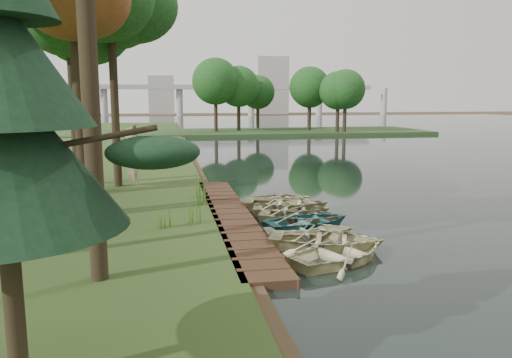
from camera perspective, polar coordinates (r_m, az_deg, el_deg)
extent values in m
plane|color=#3D2F1D|center=(21.31, 1.44, -4.55)|extent=(300.00, 300.00, 0.00)
cube|color=#3C2517|center=(21.01, -2.84, -4.33)|extent=(1.60, 16.00, 0.30)
cube|color=#26401C|center=(71.48, -0.47, 5.36)|extent=(50.00, 14.00, 0.45)
cylinder|color=black|center=(71.16, -19.47, 6.94)|extent=(0.50, 0.50, 4.80)
sphere|color=#1C4B19|center=(71.13, -19.63, 9.83)|extent=(5.60, 5.60, 5.60)
cylinder|color=black|center=(70.43, -14.07, 7.17)|extent=(0.50, 0.50, 4.80)
sphere|color=#1C4B19|center=(70.40, -14.18, 10.10)|extent=(5.60, 5.60, 5.60)
cylinder|color=black|center=(70.32, -8.60, 7.34)|extent=(0.50, 0.50, 4.80)
sphere|color=#1C4B19|center=(70.30, -8.67, 10.27)|extent=(5.60, 5.60, 5.60)
cylinder|color=black|center=(70.85, -3.16, 7.44)|extent=(0.50, 0.50, 4.80)
sphere|color=#1C4B19|center=(70.83, -3.18, 10.35)|extent=(5.60, 5.60, 5.60)
cylinder|color=black|center=(71.99, 2.16, 7.48)|extent=(0.50, 0.50, 4.80)
sphere|color=#1C4B19|center=(71.97, 2.18, 10.34)|extent=(5.60, 5.60, 5.60)
cylinder|color=black|center=(73.72, 7.27, 7.45)|extent=(0.50, 0.50, 4.80)
sphere|color=#1C4B19|center=(73.70, 7.33, 10.25)|extent=(5.60, 5.60, 5.60)
cylinder|color=black|center=(76.00, 12.11, 7.37)|extent=(0.50, 0.50, 4.80)
sphere|color=#1C4B19|center=(75.98, 12.20, 10.09)|extent=(5.60, 5.60, 5.60)
cube|color=#A5A5A0|center=(141.00, -4.64, 10.42)|extent=(90.00, 4.00, 1.20)
cylinder|color=#A5A5A0|center=(141.14, -16.96, 8.43)|extent=(1.80, 1.80, 8.00)
cylinder|color=#A5A5A0|center=(140.32, -8.73, 8.71)|extent=(1.80, 1.80, 8.00)
cylinder|color=#A5A5A0|center=(142.34, -0.56, 8.83)|extent=(1.80, 1.80, 8.00)
cylinder|color=#A5A5A0|center=(147.07, 7.23, 8.77)|extent=(1.80, 1.80, 8.00)
cylinder|color=#A5A5A0|center=(154.27, 14.41, 8.57)|extent=(1.80, 1.80, 8.00)
cube|color=#A5A5A0|center=(163.92, 1.73, 10.63)|extent=(10.00, 8.00, 18.00)
cube|color=#A5A5A0|center=(165.26, -10.77, 9.42)|extent=(8.00, 8.00, 12.00)
imported|color=beige|center=(15.75, 9.63, -8.12)|extent=(4.25, 3.73, 0.73)
imported|color=beige|center=(17.01, 7.96, -6.65)|extent=(4.57, 3.92, 0.80)
imported|color=beige|center=(18.23, 6.20, -5.72)|extent=(3.35, 2.44, 0.68)
imported|color=#2D747D|center=(19.53, 6.01, -4.61)|extent=(4.08, 3.33, 0.74)
imported|color=beige|center=(20.39, 5.17, -4.02)|extent=(4.15, 3.56, 0.72)
imported|color=beige|center=(21.65, 4.01, -3.27)|extent=(3.83, 3.12, 0.70)
imported|color=beige|center=(22.65, 3.37, -2.56)|extent=(4.49, 3.77, 0.80)
imported|color=beige|center=(23.99, 2.68, -2.10)|extent=(3.08, 2.23, 0.63)
imported|color=beige|center=(28.24, -13.68, -0.05)|extent=(3.64, 2.85, 0.69)
cylinder|color=black|center=(13.43, -18.55, 11.71)|extent=(0.46, 0.46, 10.94)
cylinder|color=black|center=(20.93, -19.58, 7.94)|extent=(0.42, 0.42, 8.99)
cylinder|color=black|center=(26.13, -25.72, 9.43)|extent=(0.45, 0.45, 10.55)
cylinder|color=black|center=(28.01, -15.87, 9.04)|extent=(0.43, 0.43, 9.69)
ellipsoid|color=#1C4B19|center=(28.44, -16.33, 18.83)|extent=(4.75, 4.75, 4.04)
cylinder|color=black|center=(29.02, -20.16, 8.33)|extent=(0.42, 0.42, 9.19)
ellipsoid|color=#1C4B19|center=(29.35, -20.69, 17.32)|extent=(4.75, 4.75, 4.04)
cylinder|color=black|center=(9.19, -26.00, -12.01)|extent=(0.32, 0.32, 3.19)
cone|color=black|center=(8.65, -27.15, 3.28)|extent=(3.80, 3.80, 2.60)
cone|color=#3F661E|center=(18.84, -10.50, -4.26)|extent=(0.60, 0.60, 0.86)
cone|color=#3F661E|center=(19.28, -7.11, -3.53)|extent=(0.60, 0.60, 1.08)
cone|color=#3F661E|center=(22.65, -6.25, -1.51)|extent=(0.60, 0.60, 1.15)
cone|color=#3F661E|center=(24.46, -6.34, -0.80)|extent=(0.60, 0.60, 1.07)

